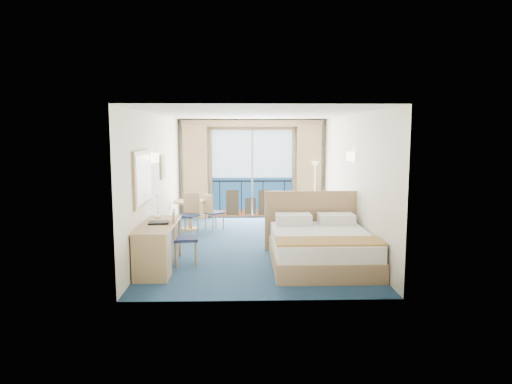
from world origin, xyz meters
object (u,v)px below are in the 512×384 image
round_table (189,208)px  armchair (314,214)px  desk (153,250)px  table_chair_a (212,210)px  bed (320,246)px  desk_chair (181,234)px  nightstand (339,230)px  floor_lamp (315,176)px  table_chair_b (190,212)px

round_table → armchair: bearing=2.3°
armchair → round_table: bearing=-45.2°
desk → table_chair_a: bearing=78.9°
bed → desk_chair: size_ratio=2.30×
desk → nightstand: bearing=32.6°
desk → round_table: size_ratio=2.14×
round_table → nightstand: bearing=-23.6°
bed → armchair: bed is taller
nightstand → armchair: size_ratio=0.70×
bed → table_chair_a: bed is taller
nightstand → table_chair_a: (-2.78, 1.33, 0.23)m
nightstand → floor_lamp: bearing=94.1°
round_table → table_chair_a: table_chair_a is taller
table_chair_b → nightstand: bearing=5.9°
floor_lamp → desk: floor_lamp is taller
floor_lamp → desk: bearing=-126.5°
armchair → table_chair_b: (-2.98, -0.72, 0.20)m
round_table → table_chair_b: (0.07, -0.60, 0.01)m
desk → desk_chair: desk_chair is taller
desk → table_chair_b: table_chair_b is taller
desk_chair → table_chair_b: size_ratio=1.02×
desk_chair → table_chair_a: desk_chair is taller
armchair → desk: bearing=2.3°
round_table → floor_lamp: bearing=14.2°
desk_chair → armchair: bearing=-49.2°
nightstand → desk_chair: (-3.13, -1.57, 0.29)m
nightstand → desk_chair: size_ratio=0.54×
bed → table_chair_a: size_ratio=2.56×
bed → nightstand: size_ratio=4.26×
armchair → table_chair_b: size_ratio=0.79×
bed → nightstand: (0.66, 1.61, -0.07)m
round_table → table_chair_b: 0.60m
armchair → floor_lamp: size_ratio=0.47×
bed → desk_chair: bearing=179.3°
nightstand → round_table: 3.64m
armchair → desk: desk is taller
round_table → table_chair_b: table_chair_b is taller
round_table → desk_chair: bearing=-86.1°
nightstand → round_table: bearing=156.4°
table_chair_a → desk_chair: bearing=134.4°
armchair → desk_chair: 4.25m
bed → table_chair_a: (-2.12, 2.94, 0.16)m
desk → table_chair_b: (0.23, 3.08, 0.10)m
bed → floor_lamp: bearing=82.7°
desk_chair → table_chair_a: 2.93m
armchair → table_chair_a: (-2.51, -0.24, 0.15)m
table_chair_b → floor_lamp: bearing=44.9°
round_table → bed: bearing=-48.9°
nightstand → table_chair_a: bearing=154.4°
table_chair_b → desk: bearing=-73.7°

